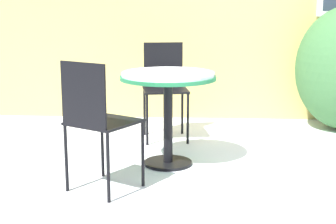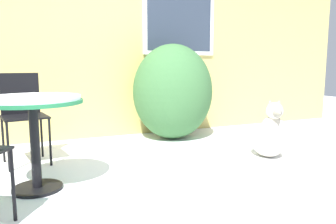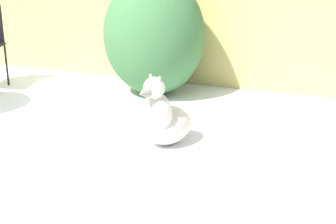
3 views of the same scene
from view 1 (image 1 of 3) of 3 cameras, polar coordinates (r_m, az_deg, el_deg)
The scene contains 4 objects.
ground_plane at distance 4.14m, azimuth 17.93°, elevation -7.39°, with size 16.00×16.00×0.00m, color white.
patio_table at distance 4.20m, azimuth 0.00°, elevation 2.63°, with size 0.79×0.79×0.78m.
patio_chair_near_table at distance 5.11m, azimuth -0.38°, elevation 3.09°, with size 0.49×0.49×0.95m.
patio_chair_far_side at distance 3.63m, azimuth -7.89°, elevation -0.68°, with size 0.58×0.58×0.95m.
Camera 1 is at (-1.05, -3.77, 1.33)m, focal length 55.00 mm.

